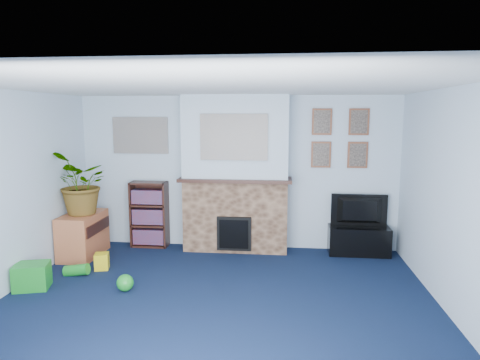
# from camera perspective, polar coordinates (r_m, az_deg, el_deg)

# --- Properties ---
(floor) EXTENTS (5.00, 4.50, 0.01)m
(floor) POSITION_cam_1_polar(r_m,az_deg,el_deg) (4.94, -3.43, -16.55)
(floor) COLOR #0E1935
(floor) RESTS_ON ground
(ceiling) EXTENTS (5.00, 4.50, 0.01)m
(ceiling) POSITION_cam_1_polar(r_m,az_deg,el_deg) (4.48, -3.72, 12.45)
(ceiling) COLOR white
(ceiling) RESTS_ON wall_back
(wall_back) EXTENTS (5.00, 0.04, 2.40)m
(wall_back) POSITION_cam_1_polar(r_m,az_deg,el_deg) (6.76, -0.39, 1.00)
(wall_back) COLOR silver
(wall_back) RESTS_ON ground
(wall_front) EXTENTS (5.00, 0.04, 2.40)m
(wall_front) POSITION_cam_1_polar(r_m,az_deg,el_deg) (2.46, -12.58, -13.16)
(wall_front) COLOR silver
(wall_front) RESTS_ON ground
(wall_right) EXTENTS (0.04, 4.50, 2.40)m
(wall_right) POSITION_cam_1_polar(r_m,az_deg,el_deg) (4.82, 27.20, -3.10)
(wall_right) COLOR silver
(wall_right) RESTS_ON ground
(chimney_breast) EXTENTS (1.72, 0.50, 2.40)m
(chimney_breast) POSITION_cam_1_polar(r_m,az_deg,el_deg) (6.56, -0.59, 0.62)
(chimney_breast) COLOR brown
(chimney_breast) RESTS_ON ground
(collage_main) EXTENTS (1.00, 0.03, 0.68)m
(collage_main) POSITION_cam_1_polar(r_m,az_deg,el_deg) (6.29, -0.83, 5.73)
(collage_main) COLOR gray
(collage_main) RESTS_ON chimney_breast
(collage_left) EXTENTS (0.90, 0.03, 0.58)m
(collage_left) POSITION_cam_1_polar(r_m,az_deg,el_deg) (7.04, -13.13, 5.82)
(collage_left) COLOR gray
(collage_left) RESTS_ON wall_back
(portrait_tl) EXTENTS (0.30, 0.03, 0.40)m
(portrait_tl) POSITION_cam_1_polar(r_m,az_deg,el_deg) (6.66, 10.87, 7.64)
(portrait_tl) COLOR brown
(portrait_tl) RESTS_ON wall_back
(portrait_tr) EXTENTS (0.30, 0.03, 0.40)m
(portrait_tr) POSITION_cam_1_polar(r_m,az_deg,el_deg) (6.73, 15.58, 7.48)
(portrait_tr) COLOR brown
(portrait_tr) RESTS_ON wall_back
(portrait_bl) EXTENTS (0.30, 0.03, 0.40)m
(portrait_bl) POSITION_cam_1_polar(r_m,az_deg,el_deg) (6.69, 10.74, 3.35)
(portrait_bl) COLOR brown
(portrait_bl) RESTS_ON wall_back
(portrait_br) EXTENTS (0.30, 0.03, 0.40)m
(portrait_br) POSITION_cam_1_polar(r_m,az_deg,el_deg) (6.75, 15.41, 3.24)
(portrait_br) COLOR brown
(portrait_br) RESTS_ON wall_back
(tv_stand) EXTENTS (0.90, 0.38, 0.43)m
(tv_stand) POSITION_cam_1_polar(r_m,az_deg,el_deg) (6.80, 15.54, -7.68)
(tv_stand) COLOR black
(tv_stand) RESTS_ON ground
(television) EXTENTS (0.84, 0.13, 0.48)m
(television) POSITION_cam_1_polar(r_m,az_deg,el_deg) (6.71, 15.67, -3.99)
(television) COLOR black
(television) RESTS_ON tv_stand
(bookshelf) EXTENTS (0.58, 0.28, 1.05)m
(bookshelf) POSITION_cam_1_polar(r_m,az_deg,el_deg) (7.04, -11.96, -4.66)
(bookshelf) COLOR #321812
(bookshelf) RESTS_ON ground
(sideboard) EXTENTS (0.46, 0.83, 0.65)m
(sideboard) POSITION_cam_1_polar(r_m,az_deg,el_deg) (6.86, -20.19, -6.68)
(sideboard) COLOR #BC643C
(sideboard) RESTS_ON ground
(potted_plant) EXTENTS (1.05, 1.09, 0.93)m
(potted_plant) POSITION_cam_1_polar(r_m,az_deg,el_deg) (6.64, -20.33, -0.42)
(potted_plant) COLOR #26661E
(potted_plant) RESTS_ON sideboard
(mantel_clock) EXTENTS (0.09, 0.06, 0.13)m
(mantel_clock) POSITION_cam_1_polar(r_m,az_deg,el_deg) (6.52, -1.55, 0.89)
(mantel_clock) COLOR gold
(mantel_clock) RESTS_ON chimney_breast
(mantel_candle) EXTENTS (0.05, 0.05, 0.15)m
(mantel_candle) POSITION_cam_1_polar(r_m,az_deg,el_deg) (6.48, 2.61, 0.92)
(mantel_candle) COLOR #B2BFC6
(mantel_candle) RESTS_ON chimney_breast
(mantel_teddy) EXTENTS (0.13, 0.13, 0.13)m
(mantel_teddy) POSITION_cam_1_polar(r_m,az_deg,el_deg) (6.59, -4.98, 0.89)
(mantel_teddy) COLOR gray
(mantel_teddy) RESTS_ON chimney_breast
(mantel_can) EXTENTS (0.06, 0.06, 0.13)m
(mantel_can) POSITION_cam_1_polar(r_m,az_deg,el_deg) (6.47, 5.27, 0.70)
(mantel_can) COLOR yellow
(mantel_can) RESTS_ON chimney_breast
(green_crate) EXTENTS (0.46, 0.41, 0.31)m
(green_crate) POSITION_cam_1_polar(r_m,az_deg,el_deg) (5.92, -25.98, -11.59)
(green_crate) COLOR #198C26
(green_crate) RESTS_ON ground
(toy_ball) EXTENTS (0.20, 0.20, 0.20)m
(toy_ball) POSITION_cam_1_polar(r_m,az_deg,el_deg) (5.48, -15.06, -13.21)
(toy_ball) COLOR #198C26
(toy_ball) RESTS_ON ground
(toy_block) EXTENTS (0.22, 0.22, 0.22)m
(toy_block) POSITION_cam_1_polar(r_m,az_deg,el_deg) (6.27, -17.94, -10.28)
(toy_block) COLOR yellow
(toy_block) RESTS_ON ground
(toy_tube) EXTENTS (0.34, 0.15, 0.19)m
(toy_tube) POSITION_cam_1_polar(r_m,az_deg,el_deg) (6.17, -20.95, -11.16)
(toy_tube) COLOR #198C26
(toy_tube) RESTS_ON ground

